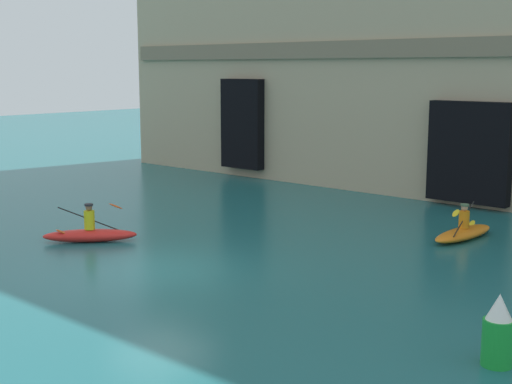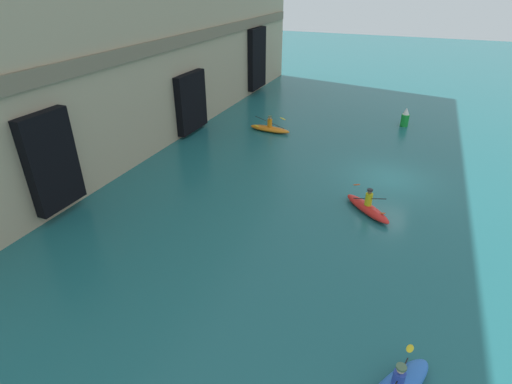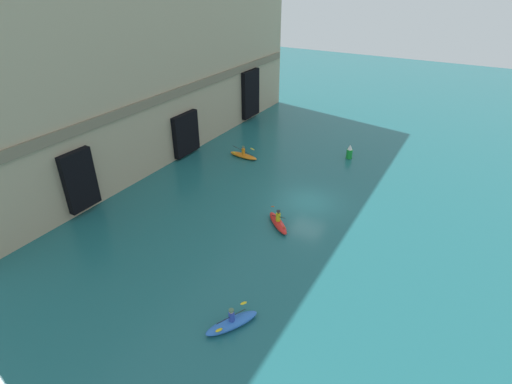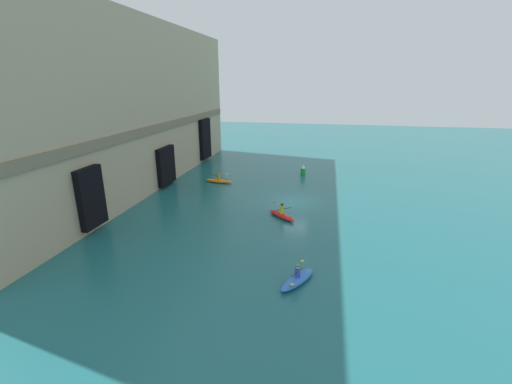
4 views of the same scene
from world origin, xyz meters
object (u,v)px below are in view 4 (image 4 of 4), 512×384
Objects in this scene: marker_buoy at (303,170)px; kayak_blue at (297,279)px; kayak_red at (282,215)px; kayak_orange at (219,181)px.

kayak_blue is at bearing -176.49° from marker_buoy.
marker_buoy is at bearing -147.13° from kayak_blue.
kayak_blue is 22.34m from marker_buoy.
kayak_blue is 9.29m from kayak_red.
marker_buoy is (4.75, -8.65, 0.40)m from kayak_orange.
marker_buoy reaches higher than kayak_orange.
marker_buoy is at bearing -50.47° from kayak_red.
marker_buoy reaches higher than kayak_blue.
kayak_orange is 9.87m from marker_buoy.
kayak_blue is 0.94× the size of kayak_orange.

